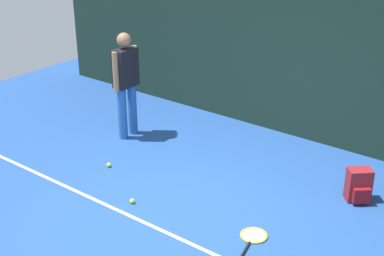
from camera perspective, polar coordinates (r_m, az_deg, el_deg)
name	(u,v)px	position (r m, az deg, el deg)	size (l,w,h in m)	color
ground_plane	(173,211)	(6.94, -2.03, -8.64)	(12.00, 12.00, 0.00)	#234C93
back_fence	(294,55)	(8.72, 10.54, 7.45)	(10.00, 0.10, 2.64)	#192D23
court_line	(151,226)	(6.69, -4.24, -10.08)	(9.00, 0.05, 0.00)	white
tennis_player	(126,79)	(8.64, -6.89, 5.08)	(0.23, 0.53, 1.70)	#2659A5
tennis_racket	(253,237)	(6.50, 6.36, -11.16)	(0.39, 0.64, 0.03)	black
backpack	(359,186)	(7.37, 16.95, -5.77)	(0.38, 0.38, 0.44)	maroon
tennis_ball_near_player	(132,201)	(7.12, -6.23, -7.56)	(0.07, 0.07, 0.07)	#CCE033
tennis_ball_mid_court	(109,165)	(8.03, -8.63, -3.81)	(0.07, 0.07, 0.07)	#CCE033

